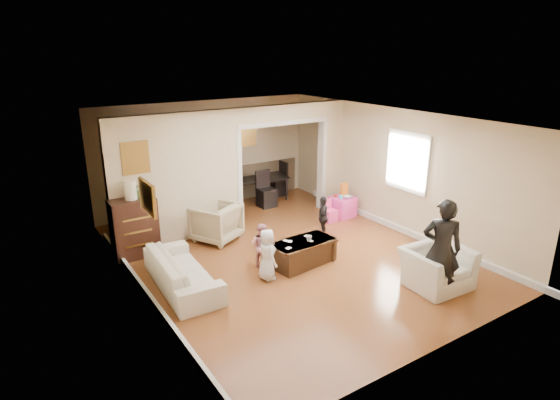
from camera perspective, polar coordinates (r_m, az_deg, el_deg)
floor at (r=8.86m, az=0.71°, el=-6.80°), size 7.00×7.00×0.00m
partition_left at (r=9.34m, az=-12.53°, el=2.60°), size 2.75×0.18×2.60m
partition_right at (r=11.22m, az=6.19°, el=5.54°), size 0.55×0.18×2.60m
partition_header at (r=10.22m, az=0.29°, el=10.81°), size 2.22×0.18×0.35m
window_pane at (r=9.79m, az=15.55°, el=4.59°), size 0.03×0.95×1.10m
framed_art_partition at (r=8.88m, az=-17.52°, el=5.03°), size 0.45×0.03×0.55m
framed_art_sofa_wall at (r=6.61m, az=-16.12°, el=0.31°), size 0.03×0.55×0.40m
framed_art_alcove at (r=11.72m, az=-4.17°, el=8.15°), size 0.45×0.03×0.55m
sofa at (r=7.80m, az=-12.03°, el=-8.58°), size 0.87×2.01×0.58m
armchair_back at (r=9.46m, az=-7.96°, el=-2.76°), size 1.13×1.14×0.78m
armchair_front at (r=8.06m, az=18.90°, el=-7.96°), size 1.06×0.94×0.66m
dresser at (r=9.03m, az=-17.62°, el=-3.32°), size 0.82×0.46×1.13m
table_lamp at (r=8.79m, az=-18.08°, el=1.20°), size 0.22×0.22×0.36m
potted_plant at (r=8.85m, az=-16.82°, el=1.24°), size 0.27×0.24×0.30m
coffee_table at (r=8.45m, az=2.83°, el=-6.49°), size 1.25×0.74×0.44m
coffee_cup at (r=8.35m, az=3.62°, el=-4.77°), size 0.12×0.12×0.10m
play_table at (r=10.83m, az=7.74°, el=-0.83°), size 0.54×0.54×0.48m
cereal_box at (r=10.86m, az=7.96°, el=1.36°), size 0.21×0.09×0.30m
cyan_cup at (r=10.64m, az=7.56°, el=0.41°), size 0.08×0.08×0.08m
toy_block at (r=10.76m, az=6.89°, el=0.55°), size 0.10×0.09×0.05m
play_bowl at (r=10.69m, az=8.42°, el=0.37°), size 0.22×0.22×0.05m
dining_table at (r=11.93m, az=-3.30°, el=1.44°), size 1.85×1.22×0.60m
adult_person at (r=7.54m, az=19.40°, el=-5.78°), size 0.70×0.70×1.63m
child_kneel_a at (r=7.81m, az=-1.60°, el=-6.79°), size 0.31×0.45×0.90m
child_kneel_b at (r=8.25m, az=-2.35°, el=-5.65°), size 0.46×0.50×0.83m
child_toddler at (r=9.50m, az=5.36°, el=-2.16°), size 0.52×0.54×0.90m
craft_papers at (r=8.31m, az=1.84°, el=-5.22°), size 0.69×0.41×0.00m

